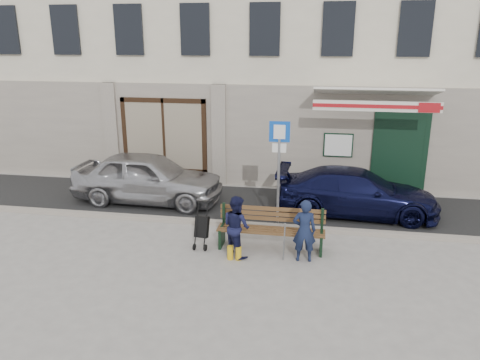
% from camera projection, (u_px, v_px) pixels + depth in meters
% --- Properties ---
extents(ground, '(80.00, 80.00, 0.00)m').
position_uv_depth(ground, '(235.00, 253.00, 10.37)').
color(ground, '#9E9991').
rests_on(ground, ground).
extents(asphalt_lane, '(60.00, 3.20, 0.01)m').
position_uv_depth(asphalt_lane, '(254.00, 205.00, 13.29)').
color(asphalt_lane, '#282828').
rests_on(asphalt_lane, ground).
extents(curb, '(60.00, 0.18, 0.12)m').
position_uv_depth(curb, '(246.00, 225.00, 11.76)').
color(curb, '#9E9384').
rests_on(curb, ground).
extents(building, '(20.00, 8.27, 10.00)m').
position_uv_depth(building, '(277.00, 26.00, 16.88)').
color(building, beige).
rests_on(building, ground).
extents(car_silver, '(4.34, 1.86, 1.46)m').
position_uv_depth(car_silver, '(148.00, 177.00, 13.40)').
color(car_silver, '#ADADB2').
rests_on(car_silver, ground).
extents(car_navy, '(4.31, 1.87, 1.23)m').
position_uv_depth(car_navy, '(357.00, 192.00, 12.47)').
color(car_navy, black).
rests_on(car_navy, ground).
extents(parking_sign, '(0.50, 0.08, 2.68)m').
position_uv_depth(parking_sign, '(279.00, 158.00, 11.29)').
color(parking_sign, gray).
rests_on(parking_sign, ground).
extents(bench, '(2.40, 1.17, 0.98)m').
position_uv_depth(bench, '(269.00, 230.00, 10.45)').
color(bench, brown).
rests_on(bench, ground).
extents(man, '(0.53, 0.38, 1.37)m').
position_uv_depth(man, '(304.00, 231.00, 9.83)').
color(man, '#151E3B').
rests_on(man, ground).
extents(woman, '(0.84, 0.83, 1.36)m').
position_uv_depth(woman, '(237.00, 226.00, 10.07)').
color(woman, '#131535').
rests_on(woman, ground).
extents(stroller, '(0.33, 0.45, 1.05)m').
position_uv_depth(stroller, '(202.00, 228.00, 10.54)').
color(stroller, black).
rests_on(stroller, ground).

